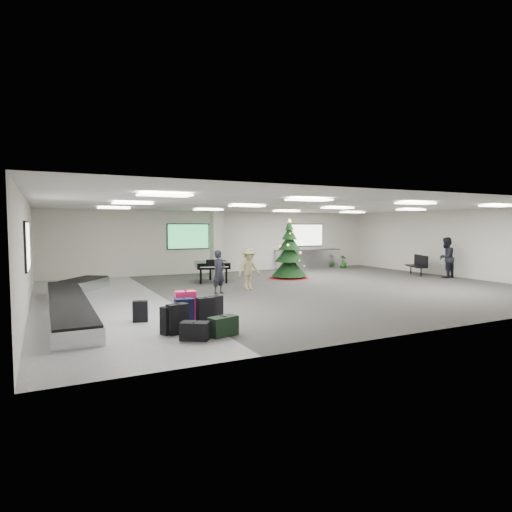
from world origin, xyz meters
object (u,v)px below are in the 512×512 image
service_counter (308,259)px  potted_plant_left (283,263)px  bench (418,264)px  traveler_a (219,272)px  potted_plant_right (343,262)px  traveler_b (249,269)px  christmas_tree (289,258)px  baggage_carousel (72,300)px  pink_suitcase (185,307)px  traveler_bench (446,258)px  grand_piano (212,265)px

service_counter → potted_plant_left: 1.78m
bench → service_counter: bearing=144.6°
traveler_a → potted_plant_left: 8.84m
traveler_a → potted_plant_right: (9.85, 5.56, -0.41)m
traveler_b → potted_plant_left: (4.83, 5.83, -0.41)m
christmas_tree → potted_plant_right: bearing=27.3°
baggage_carousel → christmas_tree: (9.47, 3.18, 0.74)m
traveler_b → potted_plant_left: size_ratio=2.07×
baggage_carousel → pink_suitcase: 4.29m
traveler_bench → potted_plant_left: (-5.00, 6.56, -0.57)m
baggage_carousel → potted_plant_right: bearing=21.8°
pink_suitcase → traveler_a: traveler_a is taller
service_counter → traveler_bench: (3.24, -6.71, 0.41)m
baggage_carousel → grand_piano: 6.82m
christmas_tree → potted_plant_right: christmas_tree is taller
traveler_a → grand_piano: bearing=47.4°
potted_plant_left → baggage_carousel: bearing=-149.3°
traveler_a → traveler_b: (1.40, 0.44, 0.02)m
pink_suitcase → traveler_b: (3.82, 4.28, 0.40)m
baggage_carousel → potted_plant_right: (14.70, 5.88, 0.16)m
grand_piano → traveler_bench: bearing=-5.0°
grand_piano → potted_plant_right: 9.21m
pink_suitcase → christmas_tree: 9.74m
baggage_carousel → potted_plant_right: size_ratio=12.93×
traveler_b → potted_plant_right: (8.46, 5.13, -0.42)m
traveler_a → potted_plant_left: size_ratio=2.02×
potted_plant_left → potted_plant_right: size_ratio=1.03×
grand_piano → potted_plant_left: size_ratio=2.67×
baggage_carousel → bench: size_ratio=5.91×
traveler_a → traveler_bench: traveler_bench is taller
christmas_tree → traveler_b: christmas_tree is taller
baggage_carousel → christmas_tree: christmas_tree is taller
pink_suitcase → bench: bearing=28.7°
baggage_carousel → christmas_tree: bearing=18.6°
service_counter → potted_plant_left: service_counter is taller
pink_suitcase → grand_piano: (3.37, 7.08, 0.33)m
bench → traveler_bench: size_ratio=0.86×
pink_suitcase → traveler_b: traveler_b is taller
christmas_tree → traveler_b: 4.04m
baggage_carousel → grand_piano: bearing=31.5°
christmas_tree → bench: bearing=-14.9°
pink_suitcase → bench: (13.42, 5.01, 0.16)m
traveler_b → christmas_tree: bearing=25.1°
traveler_bench → traveler_b: bearing=-16.4°
grand_piano → potted_plant_left: bearing=43.7°
traveler_bench → baggage_carousel: bearing=-12.1°
pink_suitcase → potted_plant_left: pink_suitcase is taller
traveler_b → traveler_bench: (9.84, -0.73, 0.15)m
baggage_carousel → traveler_a: (4.85, 0.32, 0.57)m
service_counter → christmas_tree: bearing=-133.5°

